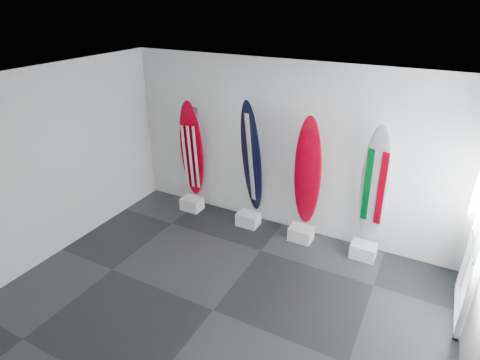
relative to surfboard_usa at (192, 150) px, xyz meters
The scene contains 13 objects.
floor 3.16m from the surfboard_usa, 51.41° to the right, with size 6.00×6.00×0.00m, color black.
ceiling 3.41m from the surfboard_usa, 51.41° to the right, with size 6.00×6.00×0.00m, color white.
wall_back 1.85m from the surfboard_usa, ahead, with size 6.00×6.00×0.00m, color white.
wall_left 2.58m from the surfboard_usa, 117.38° to the right, with size 5.00×5.00×0.00m, color white.
display_block_usa 1.11m from the surfboard_usa, 90.00° to the right, with size 0.40×0.30×0.24m, color white.
surfboard_usa is the anchor object (origin of this frame).
display_block_navy 1.68m from the surfboard_usa, ahead, with size 0.40×0.30×0.24m, color white.
surfboard_navy 1.26m from the surfboard_usa, ahead, with size 0.48×0.08×2.14m, color black.
display_block_swiss 2.55m from the surfboard_usa, ahead, with size 0.40×0.30×0.24m, color white.
surfboard_swiss 2.30m from the surfboard_usa, ahead, with size 0.46×0.08×2.02m, color #9D0012.
display_block_italy 3.55m from the surfboard_usa, ahead, with size 0.40×0.30×0.24m, color white.
surfboard_italy 3.37m from the surfboard_usa, ahead, with size 0.46×0.08×2.02m, color silver.
wall_outlet 1.10m from the surfboard_usa, 162.40° to the left, with size 0.09×0.02×0.13m, color silver.
Camera 1 is at (2.22, -3.41, 3.93)m, focal length 29.26 mm.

